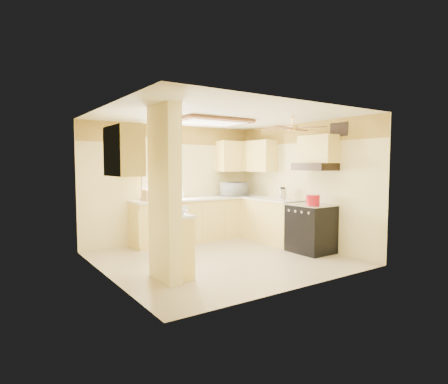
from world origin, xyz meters
TOP-DOWN VIEW (x-y plane):
  - floor at (0.00, 0.00)m, footprint 4.00×4.00m
  - ceiling at (0.00, 0.00)m, footprint 4.00×4.00m
  - wall_back at (0.00, 1.90)m, footprint 4.00×0.00m
  - wall_front at (0.00, -1.90)m, footprint 4.00×0.00m
  - wall_left at (-2.00, 0.00)m, footprint 0.00×3.80m
  - wall_right at (2.00, 0.00)m, footprint 0.00×3.80m
  - wallpaper_border at (0.00, 1.88)m, footprint 4.00×0.02m
  - partition_column at (-1.35, -0.55)m, footprint 0.20×0.70m
  - partition_ledge at (-1.13, -0.55)m, footprint 0.25×0.55m
  - ledge_top at (-1.13, -0.55)m, footprint 0.28×0.58m
  - lower_cabinets_back at (0.50, 1.60)m, footprint 3.00×0.60m
  - lower_cabinets_right at (1.70, 0.60)m, footprint 0.60×1.40m
  - countertop_back at (0.50, 1.59)m, footprint 3.04×0.64m
  - countertop_right at (1.69, 0.60)m, footprint 0.64×1.44m
  - dishwasher_panel at (-0.25, 1.29)m, footprint 0.58×0.02m
  - window at (-0.25, 1.89)m, footprint 0.92×0.02m
  - upper_cab_back_left at (-0.85, 1.72)m, footprint 0.60×0.35m
  - upper_cab_back_right at (1.55, 1.72)m, footprint 0.90×0.35m
  - upper_cab_right at (1.82, 1.25)m, footprint 0.35×1.00m
  - upper_cab_left_wall at (-1.82, -0.25)m, footprint 0.35×0.75m
  - upper_cab_over_stove at (1.82, -0.55)m, footprint 0.35×0.76m
  - stove at (1.67, -0.55)m, footprint 0.68×0.77m
  - range_hood at (1.74, -0.55)m, footprint 0.50×0.76m
  - poster_menu at (-1.24, -0.55)m, footprint 0.02×0.42m
  - poster_nashville at (-1.24, -0.55)m, footprint 0.02×0.42m
  - ceiling_light_panel at (0.10, 0.50)m, footprint 1.35×0.95m
  - ceiling_fan at (1.00, -0.70)m, footprint 1.15×1.15m
  - vent_grate at (1.98, -0.90)m, footprint 0.02×0.40m
  - microwave at (1.42, 1.58)m, footprint 0.61×0.46m
  - bowl at (-1.14, -0.57)m, footprint 0.27×0.27m
  - dutch_oven at (1.67, -0.58)m, footprint 0.27×0.27m
  - kettle at (1.73, 0.31)m, footprint 0.17×0.17m
  - dish_rack at (-0.61, 1.61)m, footprint 0.43×0.33m
  - utensil_crock at (0.14, 1.74)m, footprint 0.11×0.11m

SIDE VIEW (x-z plane):
  - floor at x=0.00m, z-range 0.00..0.00m
  - dishwasher_panel at x=-0.25m, z-range 0.03..0.83m
  - partition_ledge at x=-1.13m, z-range 0.00..0.90m
  - lower_cabinets_back at x=0.50m, z-range 0.00..0.90m
  - lower_cabinets_right at x=1.70m, z-range 0.00..0.90m
  - stove at x=1.67m, z-range 0.00..0.92m
  - ledge_top at x=-1.13m, z-range 0.90..0.94m
  - countertop_back at x=0.50m, z-range 0.90..0.94m
  - countertop_right at x=1.69m, z-range 0.90..0.94m
  - bowl at x=-1.14m, z-range 0.94..1.00m
  - dutch_oven at x=1.67m, z-range 0.92..1.10m
  - utensil_crock at x=0.14m, z-range 0.90..1.12m
  - dish_rack at x=-0.61m, z-range 0.91..1.14m
  - kettle at x=1.73m, z-range 0.93..1.19m
  - microwave at x=1.42m, z-range 0.94..1.25m
  - poster_nashville at x=-1.24m, z-range 0.92..1.48m
  - wall_back at x=0.00m, z-range -0.75..3.25m
  - wall_front at x=0.00m, z-range -0.75..3.25m
  - wall_left at x=-2.00m, z-range -0.65..3.15m
  - wall_right at x=2.00m, z-range -0.65..3.15m
  - partition_column at x=-1.35m, z-range 0.00..2.50m
  - window at x=-0.25m, z-range 1.04..2.06m
  - range_hood at x=1.74m, z-range 1.55..1.69m
  - upper_cab_back_left at x=-0.85m, z-range 1.50..2.20m
  - upper_cab_back_right at x=1.55m, z-range 1.50..2.20m
  - upper_cab_right at x=1.82m, z-range 1.50..2.20m
  - upper_cab_left_wall at x=-1.82m, z-range 1.50..2.20m
  - poster_menu at x=-1.24m, z-range 1.57..2.14m
  - upper_cab_over_stove at x=1.82m, z-range 1.69..2.21m
  - ceiling_fan at x=1.00m, z-range 2.16..2.42m
  - wallpaper_border at x=0.00m, z-range 2.10..2.50m
  - vent_grate at x=1.98m, z-range 2.17..2.42m
  - ceiling_light_panel at x=0.10m, z-range 2.42..2.49m
  - ceiling at x=0.00m, z-range 2.50..2.50m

